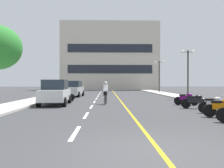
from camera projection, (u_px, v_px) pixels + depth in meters
The scene contains 28 objects.
ground_plane at pixel (115, 97), 26.44m from camera, with size 140.00×140.00×0.00m, color #38383A.
curb_left at pixel (57, 95), 29.26m from camera, with size 2.40×72.00×0.12m, color #B7B2A8.
curb_right at pixel (170, 95), 29.61m from camera, with size 2.40×72.00×0.12m, color #B7B2A8.
lane_dash_0 at pixel (75, 133), 7.39m from camera, with size 0.14×2.20×0.01m, color silver.
lane_dash_1 at pixel (86, 115), 11.39m from camera, with size 0.14×2.20×0.01m, color silver.
lane_dash_2 at pixel (91, 107), 15.39m from camera, with size 0.14×2.20×0.01m, color silver.
lane_dash_3 at pixel (94, 102), 19.39m from camera, with size 0.14×2.20×0.01m, color silver.
lane_dash_4 at pixel (96, 99), 23.39m from camera, with size 0.14×2.20×0.01m, color silver.
lane_dash_5 at pixel (98, 96), 27.39m from camera, with size 0.14×2.20×0.01m, color silver.
lane_dash_6 at pixel (99, 95), 31.39m from camera, with size 0.14×2.20×0.01m, color silver.
lane_dash_7 at pixel (100, 93), 35.38m from camera, with size 0.14×2.20×0.01m, color silver.
lane_dash_8 at pixel (100, 92), 39.38m from camera, with size 0.14×2.20×0.01m, color silver.
lane_dash_9 at pixel (101, 91), 43.38m from camera, with size 0.14×2.20×0.01m, color silver.
lane_dash_10 at pixel (101, 91), 47.38m from camera, with size 0.14×2.20×0.01m, color silver.
lane_dash_11 at pixel (102, 90), 51.38m from camera, with size 0.14×2.20×0.01m, color silver.
centre_line_yellow at pixel (116, 95), 29.44m from camera, with size 0.12×66.00×0.01m, color gold.
office_building at pixel (110, 58), 55.24m from camera, with size 21.96×9.85×15.22m.
street_lamp_mid at pixel (188, 63), 23.54m from camera, with size 1.46×0.36×4.81m.
street_lamp_far at pixel (159, 69), 36.05m from camera, with size 1.46×0.36×4.90m.
parked_car_near at pixel (55, 92), 16.74m from camera, with size 2.05×4.26×1.82m.
parked_car_mid at pixel (74, 89), 26.65m from camera, with size 2.16×4.31×1.82m.
motorcycle_2 at pixel (222, 107), 10.69m from camera, with size 1.69×0.62×0.92m.
motorcycle_3 at pixel (214, 104), 12.25m from camera, with size 1.70×0.60×0.92m.
motorcycle_4 at pixel (195, 101), 14.33m from camera, with size 1.65×0.76×0.92m.
motorcycle_5 at pixel (186, 99), 16.50m from camera, with size 1.63×0.81×0.92m.
motorcycle_6 at pixel (63, 96), 19.24m from camera, with size 1.70×0.60×0.92m.
motorcycle_7 at pixel (65, 95), 20.70m from camera, with size 1.70×0.60×0.92m.
cyclist_rider at pixel (106, 92), 17.23m from camera, with size 0.43×1.77×1.71m.
Camera 1 is at (-1.01, -5.41, 1.61)m, focal length 37.11 mm.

